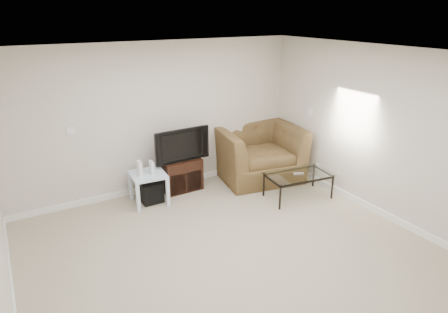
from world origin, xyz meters
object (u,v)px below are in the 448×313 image
side_table (149,188)px  recliner (258,144)px  television (180,144)px  tv_stand (180,174)px  coffee_table (298,186)px  subwoofer (151,191)px

side_table → recliner: recliner is taller
television → recliner: bearing=-10.9°
side_table → tv_stand: bearing=19.3°
tv_stand → coffee_table: tv_stand is taller
tv_stand → coffee_table: bearing=-41.2°
television → recliner: (1.46, -0.20, -0.19)m
side_table → subwoofer: (0.03, 0.02, -0.07)m
tv_stand → recliner: recliner is taller
television → subwoofer: size_ratio=2.71×
subwoofer → tv_stand: bearing=18.7°
tv_stand → television: television is taller
tv_stand → recliner: (1.46, -0.23, 0.37)m
recliner → coffee_table: bearing=-76.0°
recliner → coffee_table: size_ratio=1.38×
tv_stand → coffee_table: (1.55, -1.28, -0.07)m
coffee_table → subwoofer: bearing=153.8°
side_table → coffee_table: 2.44m
subwoofer → television: bearing=16.4°
television → side_table: (-0.66, -0.20, -0.58)m
tv_stand → recliner: 1.53m
coffee_table → side_table: bearing=154.5°
recliner → tv_stand: bearing=-179.6°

